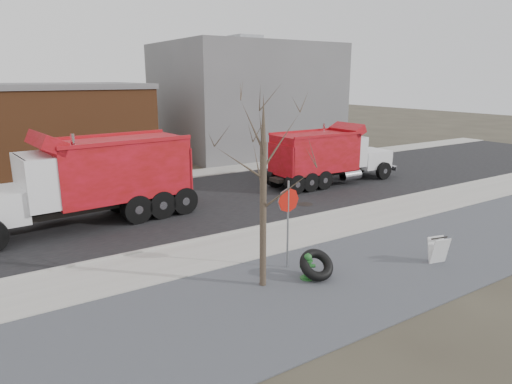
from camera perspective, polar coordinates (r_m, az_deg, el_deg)
ground at (r=16.57m, az=5.06°, el=-5.65°), size 120.00×120.00×0.00m
gravel_verge at (r=14.18m, az=13.91°, el=-9.49°), size 60.00×5.00×0.03m
sidewalk at (r=16.74m, az=4.53°, el=-5.32°), size 60.00×2.50×0.06m
curb at (r=17.73m, az=1.97°, el=-4.08°), size 60.00×0.15×0.11m
road at (r=21.64m, az=-5.25°, el=-0.87°), size 60.00×9.40×0.02m
far_sidewalk at (r=26.67m, az=-11.00°, el=1.86°), size 60.00×2.00×0.06m
building_grey at (r=35.56m, az=-1.34°, el=11.60°), size 12.00×10.00×8.00m
bare_tree at (r=11.83m, az=0.91°, el=2.91°), size 3.20×3.20×5.20m
fire_hydrant at (r=13.18m, az=6.48°, el=-9.37°), size 0.44×0.44×0.79m
truck_tire at (r=13.19m, az=7.57°, el=-9.01°), size 1.16×1.10×0.87m
stop_sign at (r=13.38m, az=4.03°, el=-2.18°), size 0.73×0.06×2.70m
sandwich_board at (r=15.20m, az=21.81°, el=-6.75°), size 0.66×0.50×0.83m
dump_truck_red_a at (r=24.69m, az=9.05°, el=4.67°), size 7.76×2.18×3.14m
dump_truck_red_b at (r=18.68m, az=-19.96°, el=1.78°), size 8.81×3.19×3.67m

